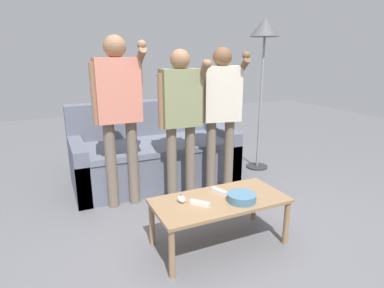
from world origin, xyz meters
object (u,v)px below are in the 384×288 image
Objects in this scene: coffee_table at (220,205)px; player_center at (181,110)px; game_remote_wand_near at (219,191)px; player_right at (221,105)px; player_left at (118,103)px; game_remote_nunchuk at (181,199)px; snack_bowl at (242,198)px; couch at (154,154)px; floor_lamp at (264,38)px; game_remote_wand_far at (200,203)px.

player_center is (0.04, 0.85, 0.61)m from coffee_table.
player_right is at bearing 60.01° from game_remote_wand_near.
player_left is 1.08× the size of player_center.
player_left is (-0.24, 0.92, 0.61)m from game_remote_nunchuk.
snack_bowl is 1.42m from player_left.
couch is 1.01m from player_left.
snack_bowl is at bearing -129.96° from floor_lamp.
game_remote_wand_far is at bearing -71.86° from player_left.
floor_lamp is at bearing -7.78° from couch.
player_right is at bearing 52.83° from game_remote_wand_far.
couch is at bearing 93.50° from game_remote_wand_near.
game_remote_wand_far is (-0.15, -1.55, 0.10)m from couch.
player_left is 0.58m from player_center.
game_remote_nunchuk is at bearing 164.30° from coffee_table.
floor_lamp is at bearing 50.04° from snack_bowl.
coffee_table is at bearing 142.91° from snack_bowl.
coffee_table is 0.13m from game_remote_wand_near.
coffee_table is at bearing -119.52° from player_right.
player_center is at bearing -178.25° from player_right.
player_right is 11.13× the size of game_remote_wand_far.
couch reaches higher than snack_bowl.
game_remote_nunchuk reaches higher than game_remote_wand_near.
game_remote_wand_near is (0.57, -0.90, -0.62)m from player_left.
snack_bowl is at bearing -84.22° from player_center.
floor_lamp is (1.20, 1.43, 1.22)m from snack_bowl.
couch is at bearing 95.93° from snack_bowl.
floor_lamp is 1.55m from player_center.
game_remote_wand_far is (-0.18, -0.03, 0.06)m from coffee_table.
player_center is 0.45m from player_right.
player_right is (0.77, 0.78, 0.55)m from game_remote_nunchuk.
player_center is (0.56, -0.16, -0.07)m from player_left.
player_left reaches higher than game_remote_wand_near.
player_right is (0.45, 0.01, 0.01)m from player_center.
player_left is at bearing 164.29° from player_center.
game_remote_wand_near is (0.09, -1.42, 0.10)m from couch.
snack_bowl is 1.44× the size of game_remote_wand_near.
player_right is (0.53, -0.66, 0.65)m from couch.
floor_lamp is 12.48× the size of game_remote_wand_near.
game_remote_wand_far is (-0.22, -0.87, -0.54)m from player_center.
player_center is 0.99× the size of player_right.
game_remote_wand_far is (0.34, -1.03, -0.62)m from player_left.
game_remote_wand_near is at bearing -88.90° from player_center.
player_center is at bearing -15.71° from player_left.
floor_lamp reaches higher than game_remote_wand_far.
coffee_table is 1.32m from player_left.
coffee_table is 0.55× the size of floor_lamp.
game_remote_nunchuk reaches higher than game_remote_wand_far.
player_center is at bearing 75.87° from game_remote_wand_far.
floor_lamp is at bearing 29.30° from player_right.
coffee_table is at bearing -92.38° from player_center.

